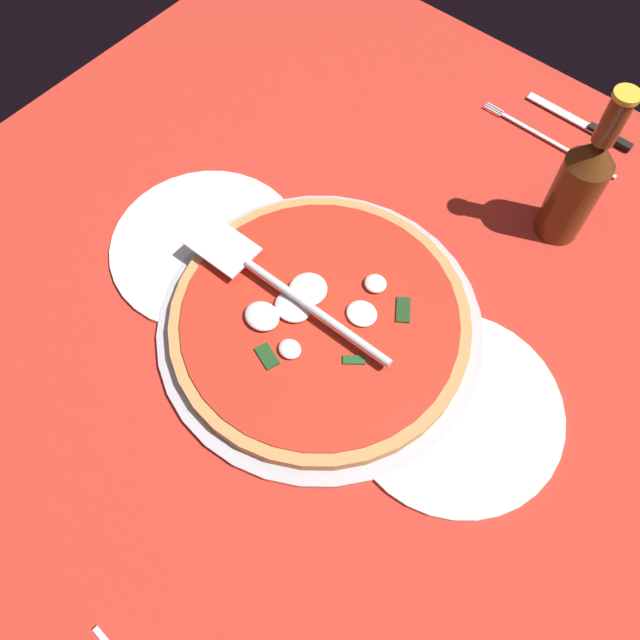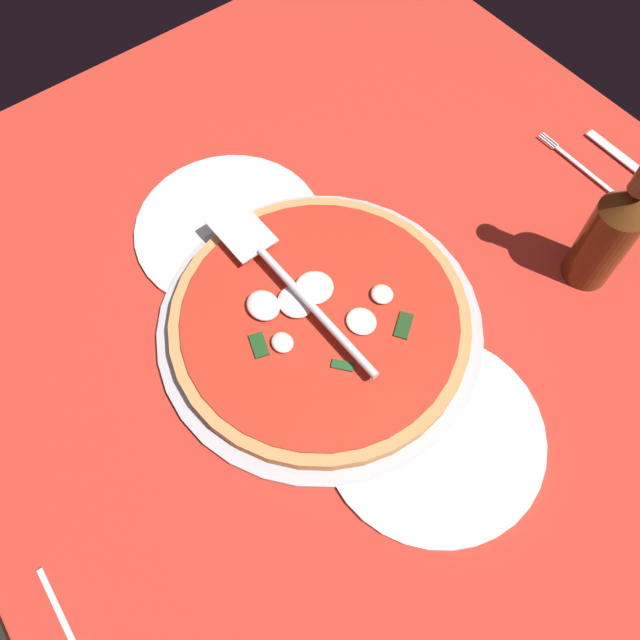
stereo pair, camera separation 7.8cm
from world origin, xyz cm
name	(u,v)px [view 1 (the left image)]	position (x,y,z in cm)	size (l,w,h in cm)	color
ground_plane	(321,315)	(0.00, 0.00, -0.40)	(114.88, 114.88, 0.80)	red
checker_pattern	(321,314)	(0.00, 0.00, 0.05)	(114.88, 114.88, 0.10)	silver
pizza_pan	(320,326)	(-1.26, 1.64, 0.66)	(40.09, 40.09, 1.12)	#B4B2B8
dinner_plate_left	(456,406)	(-20.11, -0.42, 0.60)	(25.38, 25.38, 1.00)	white
dinner_plate_right	(206,246)	(17.99, 2.20, 0.60)	(25.26, 25.26, 1.00)	white
pizza	(319,320)	(-1.19, 1.66, 2.27)	(36.61, 36.61, 3.34)	#D08A4E
pizza_server	(277,284)	(4.96, 2.30, 4.92)	(30.24, 5.80, 1.00)	silver
place_setting_near	(568,135)	(-8.77, -46.44, 0.45)	(21.95, 13.50, 1.40)	silver
beer_bottle	(579,184)	(-15.95, -30.39, 9.36)	(5.92, 5.92, 23.65)	#593013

